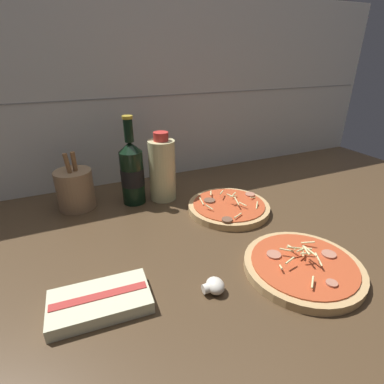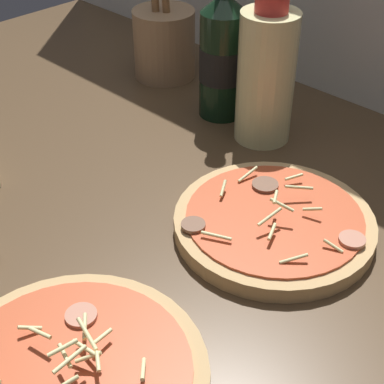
{
  "view_description": "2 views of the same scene",
  "coord_description": "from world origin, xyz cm",
  "px_view_note": "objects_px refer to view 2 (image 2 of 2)",
  "views": [
    {
      "loc": [
        -39.52,
        -50.75,
        42.6
      ],
      "look_at": [
        -11.3,
        11.95,
        10.47
      ],
      "focal_mm": 28.0,
      "sensor_mm": 36.0,
      "label": 1
    },
    {
      "loc": [
        28.98,
        -30.53,
        45.24
      ],
      "look_at": [
        -7.28,
        6.53,
        7.06
      ],
      "focal_mm": 55.0,
      "sensor_mm": 36.0,
      "label": 2
    }
  ],
  "objects_px": {
    "pizza_far": "(272,222)",
    "beer_bottle": "(223,54)",
    "utensil_crock": "(164,43)",
    "pizza_near": "(70,379)",
    "oil_bottle": "(266,76)"
  },
  "relations": [
    {
      "from": "utensil_crock",
      "to": "beer_bottle",
      "type": "bearing_deg",
      "value": -11.88
    },
    {
      "from": "beer_bottle",
      "to": "pizza_near",
      "type": "bearing_deg",
      "value": -62.46
    },
    {
      "from": "pizza_near",
      "to": "beer_bottle",
      "type": "relative_size",
      "value": 0.93
    },
    {
      "from": "oil_bottle",
      "to": "utensil_crock",
      "type": "relative_size",
      "value": 1.23
    },
    {
      "from": "pizza_far",
      "to": "beer_bottle",
      "type": "distance_m",
      "value": 0.29
    },
    {
      "from": "pizza_far",
      "to": "beer_bottle",
      "type": "xyz_separation_m",
      "value": [
        -0.22,
        0.16,
        0.08
      ]
    },
    {
      "from": "beer_bottle",
      "to": "utensil_crock",
      "type": "xyz_separation_m",
      "value": [
        -0.16,
        0.03,
        -0.04
      ]
    },
    {
      "from": "oil_bottle",
      "to": "utensil_crock",
      "type": "xyz_separation_m",
      "value": [
        -0.24,
        0.04,
        -0.04
      ]
    },
    {
      "from": "beer_bottle",
      "to": "utensil_crock",
      "type": "height_order",
      "value": "beer_bottle"
    },
    {
      "from": "pizza_far",
      "to": "beer_bottle",
      "type": "bearing_deg",
      "value": 144.07
    },
    {
      "from": "pizza_near",
      "to": "oil_bottle",
      "type": "xyz_separation_m",
      "value": [
        -0.14,
        0.43,
        0.08
      ]
    },
    {
      "from": "pizza_near",
      "to": "beer_bottle",
      "type": "height_order",
      "value": "beer_bottle"
    },
    {
      "from": "pizza_near",
      "to": "utensil_crock",
      "type": "distance_m",
      "value": 0.61
    },
    {
      "from": "beer_bottle",
      "to": "oil_bottle",
      "type": "bearing_deg",
      "value": -6.81
    },
    {
      "from": "pizza_far",
      "to": "beer_bottle",
      "type": "relative_size",
      "value": 0.89
    }
  ]
}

